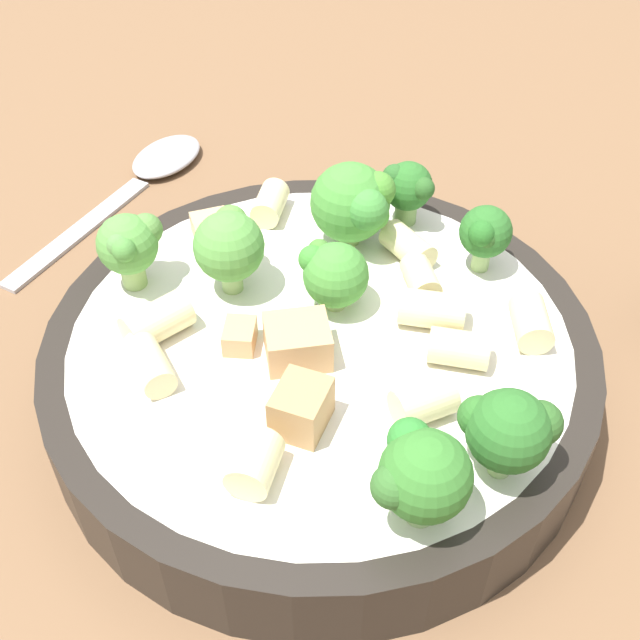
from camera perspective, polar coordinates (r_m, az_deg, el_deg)
name	(u,v)px	position (r m, az deg, el deg)	size (l,w,h in m)	color
ground_plane	(320,393)	(0.38, 0.00, -5.22)	(2.00, 2.00, 0.00)	brown
pasta_bowl	(320,361)	(0.37, 0.00, -2.94)	(0.25, 0.25, 0.04)	#28231E
broccoli_floret_0	(129,245)	(0.38, -13.40, 5.24)	(0.03, 0.03, 0.04)	#93B766
broccoli_floret_1	(334,274)	(0.36, 0.98, 3.32)	(0.03, 0.03, 0.03)	#9EC175
broccoli_floret_2	(509,429)	(0.30, 13.29, -7.57)	(0.03, 0.04, 0.04)	#9EC175
broccoli_floret_3	(355,203)	(0.39, 2.49, 8.29)	(0.04, 0.04, 0.04)	#93B766
broccoli_floret_4	(486,233)	(0.38, 11.69, 6.08)	(0.03, 0.02, 0.03)	#9EC175
broccoli_floret_5	(408,187)	(0.41, 6.25, 9.35)	(0.02, 0.03, 0.03)	#84AD60
broccoli_floret_6	(233,240)	(0.37, -6.18, 5.66)	(0.03, 0.03, 0.04)	#9EC175
broccoli_floret_7	(422,474)	(0.28, 7.28, -10.80)	(0.04, 0.04, 0.04)	#9EC175
rigatoni_0	(157,321)	(0.36, -11.51, -0.07)	(0.02, 0.02, 0.03)	beige
rigatoni_1	(270,203)	(0.42, -3.57, 8.27)	(0.02, 0.02, 0.03)	beige
rigatoni_2	(432,310)	(0.36, 7.97, 0.73)	(0.02, 0.02, 0.03)	beige
rigatoni_3	(402,244)	(0.40, 5.88, 5.41)	(0.01, 0.01, 0.03)	beige
rigatoni_4	(255,463)	(0.30, -4.67, -10.14)	(0.02, 0.02, 0.02)	beige
rigatoni_5	(150,364)	(0.34, -12.02, -3.05)	(0.01, 0.01, 0.03)	beige
rigatoni_6	(531,322)	(0.36, 14.78, -0.15)	(0.02, 0.02, 0.03)	beige
rigatoni_7	(421,278)	(0.38, 7.18, 2.96)	(0.01, 0.01, 0.02)	beige
rigatoni_8	(424,402)	(0.32, 7.38, -5.78)	(0.02, 0.02, 0.02)	beige
rigatoni_9	(459,349)	(0.34, 9.85, -2.01)	(0.02, 0.02, 0.03)	beige
chicken_chunk_0	(240,336)	(0.35, -5.73, -1.15)	(0.02, 0.01, 0.01)	tan
chicken_chunk_1	(301,408)	(0.32, -1.34, -6.24)	(0.02, 0.02, 0.02)	tan
chicken_chunk_2	(299,343)	(0.34, -1.51, -1.62)	(0.03, 0.02, 0.02)	tan
chicken_chunk_3	(212,229)	(0.41, -7.70, 6.45)	(0.02, 0.02, 0.01)	tan
spoon	(145,174)	(0.53, -12.32, 10.11)	(0.17, 0.05, 0.01)	#B2B2B7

